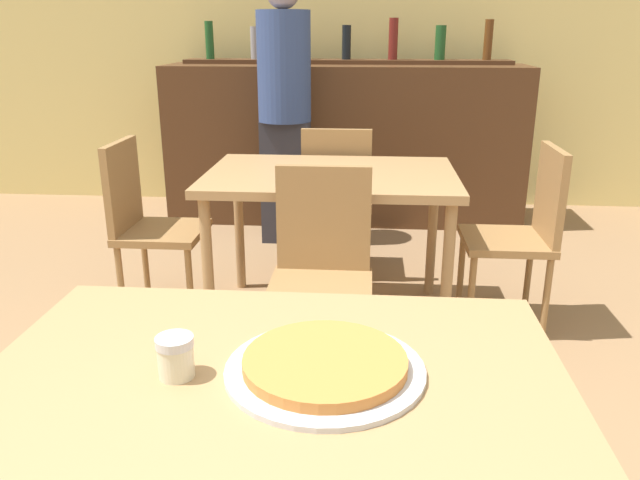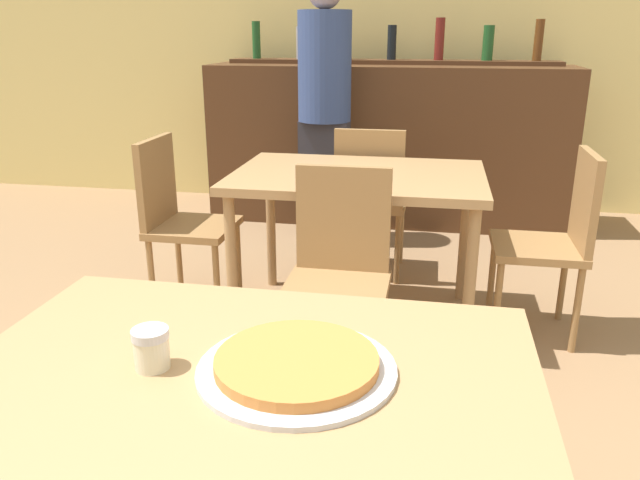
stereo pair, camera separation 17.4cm
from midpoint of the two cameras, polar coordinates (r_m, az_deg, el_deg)
wall_back at (r=5.13m, az=1.59°, el=18.95°), size 8.00×0.05×2.80m
dining_table_near at (r=1.34m, az=-8.13°, el=-14.75°), size 1.19×0.82×0.72m
dining_table_far at (r=2.95m, az=-0.69°, el=4.71°), size 1.17×0.81×0.74m
bar_counter at (r=4.70m, az=1.18°, el=8.78°), size 2.60×0.56×1.14m
bar_back_shelf at (r=4.77m, az=1.44°, el=16.56°), size 2.39×0.24×0.32m
chair_far_side_front at (r=2.46m, az=-1.88°, el=-2.25°), size 0.40×0.40×0.87m
chair_far_side_back at (r=3.55m, az=0.16°, el=4.38°), size 0.40×0.40×0.87m
chair_far_side_left at (r=3.21m, az=-17.17°, el=1.97°), size 0.40×0.40×0.87m
chair_far_side_right at (r=3.05m, az=16.66°, el=1.20°), size 0.40×0.40×0.87m
pizza_tray at (r=1.28m, az=-3.51°, el=-11.48°), size 0.41×0.41×0.04m
cheese_shaker at (r=1.31m, az=-16.88°, el=-10.25°), size 0.08×0.08×0.09m
person_standing at (r=4.11m, az=-4.49°, el=12.31°), size 0.34×0.34×1.70m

